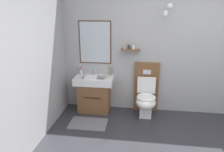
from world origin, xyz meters
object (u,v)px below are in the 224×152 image
object	(u,v)px
toothbrush_cup	(81,71)
soap_dispenser	(111,71)
toilet	(146,96)
folded_hand_towel	(91,77)
vanity_sink_left	(94,93)

from	to	relation	value
toothbrush_cup	soap_dispenser	xyz separation A→B (m)	(0.60, 0.01, 0.03)
toilet	folded_hand_towel	xyz separation A→B (m)	(-1.06, -0.10, 0.36)
toilet	soap_dispenser	distance (m)	0.85
toilet	folded_hand_towel	bearing A→B (deg)	-174.77
vanity_sink_left	toothbrush_cup	xyz separation A→B (m)	(-0.30, 0.14, 0.39)
vanity_sink_left	soap_dispenser	bearing A→B (deg)	25.99
vanity_sink_left	toilet	xyz separation A→B (m)	(1.02, -0.02, -0.00)
soap_dispenser	toilet	bearing A→B (deg)	-13.42
vanity_sink_left	folded_hand_towel	distance (m)	0.38
soap_dispenser	folded_hand_towel	xyz separation A→B (m)	(-0.35, -0.27, -0.07)
toilet	toothbrush_cup	world-z (taller)	toilet
vanity_sink_left	folded_hand_towel	world-z (taller)	folded_hand_towel
toilet	soap_dispenser	world-z (taller)	toilet
vanity_sink_left	folded_hand_towel	size ratio (longest dim) A/B	3.43
vanity_sink_left	toilet	bearing A→B (deg)	-1.18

